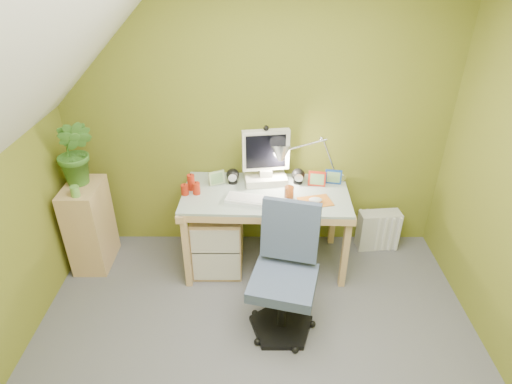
{
  "coord_description": "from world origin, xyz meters",
  "views": [
    {
      "loc": [
        0.01,
        -1.71,
        2.44
      ],
      "look_at": [
        0.0,
        1.0,
        0.85
      ],
      "focal_mm": 30.0,
      "sensor_mm": 36.0,
      "label": 1
    }
  ],
  "objects_px": {
    "potted_plant": "(76,152)",
    "radiator": "(378,230)",
    "side_ledge": "(90,226)",
    "task_chair": "(283,282)",
    "desk_lamp": "(322,149)",
    "desk": "(265,229)",
    "monitor": "(266,152)"
  },
  "relations": [
    {
      "from": "monitor",
      "to": "desk_lamp",
      "type": "distance_m",
      "value": 0.45
    },
    {
      "from": "monitor",
      "to": "potted_plant",
      "type": "distance_m",
      "value": 1.48
    },
    {
      "from": "potted_plant",
      "to": "task_chair",
      "type": "relative_size",
      "value": 0.62
    },
    {
      "from": "desk_lamp",
      "to": "potted_plant",
      "type": "xyz_separation_m",
      "value": [
        -1.93,
        -0.12,
        0.02
      ]
    },
    {
      "from": "desk_lamp",
      "to": "radiator",
      "type": "bearing_deg",
      "value": 17.12
    },
    {
      "from": "desk_lamp",
      "to": "side_ledge",
      "type": "height_order",
      "value": "desk_lamp"
    },
    {
      "from": "desk_lamp",
      "to": "side_ledge",
      "type": "bearing_deg",
      "value": -162.76
    },
    {
      "from": "monitor",
      "to": "radiator",
      "type": "xyz_separation_m",
      "value": [
        1.03,
        0.05,
        -0.8
      ]
    },
    {
      "from": "desk",
      "to": "monitor",
      "type": "distance_m",
      "value": 0.65
    },
    {
      "from": "radiator",
      "to": "task_chair",
      "type": "bearing_deg",
      "value": -139.28
    },
    {
      "from": "desk",
      "to": "monitor",
      "type": "height_order",
      "value": "monitor"
    },
    {
      "from": "desk_lamp",
      "to": "radiator",
      "type": "xyz_separation_m",
      "value": [
        0.58,
        0.05,
        -0.83
      ]
    },
    {
      "from": "desk",
      "to": "radiator",
      "type": "distance_m",
      "value": 1.07
    },
    {
      "from": "desk",
      "to": "task_chair",
      "type": "distance_m",
      "value": 0.77
    },
    {
      "from": "desk_lamp",
      "to": "task_chair",
      "type": "distance_m",
      "value": 1.14
    },
    {
      "from": "monitor",
      "to": "task_chair",
      "type": "height_order",
      "value": "monitor"
    },
    {
      "from": "desk",
      "to": "desk_lamp",
      "type": "xyz_separation_m",
      "value": [
        0.45,
        0.18,
        0.65
      ]
    },
    {
      "from": "desk",
      "to": "monitor",
      "type": "bearing_deg",
      "value": 92.05
    },
    {
      "from": "desk",
      "to": "potted_plant",
      "type": "xyz_separation_m",
      "value": [
        -1.48,
        0.06,
        0.68
      ]
    },
    {
      "from": "desk",
      "to": "task_chair",
      "type": "xyz_separation_m",
      "value": [
        0.11,
        -0.75,
        0.09
      ]
    },
    {
      "from": "desk",
      "to": "task_chair",
      "type": "bearing_deg",
      "value": -79.66
    },
    {
      "from": "side_ledge",
      "to": "task_chair",
      "type": "xyz_separation_m",
      "value": [
        1.59,
        -0.76,
        0.07
      ]
    },
    {
      "from": "potted_plant",
      "to": "radiator",
      "type": "bearing_deg",
      "value": 3.87
    },
    {
      "from": "desk_lamp",
      "to": "side_ledge",
      "type": "relative_size",
      "value": 0.79
    },
    {
      "from": "monitor",
      "to": "desk",
      "type": "bearing_deg",
      "value": -97.96
    },
    {
      "from": "desk",
      "to": "side_ledge",
      "type": "bearing_deg",
      "value": -178.35
    },
    {
      "from": "radiator",
      "to": "desk_lamp",
      "type": "bearing_deg",
      "value": 178.86
    },
    {
      "from": "potted_plant",
      "to": "side_ledge",
      "type": "bearing_deg",
      "value": -90.0
    },
    {
      "from": "side_ledge",
      "to": "potted_plant",
      "type": "height_order",
      "value": "potted_plant"
    },
    {
      "from": "monitor",
      "to": "side_ledge",
      "type": "bearing_deg",
      "value": 178.6
    },
    {
      "from": "side_ledge",
      "to": "radiator",
      "type": "distance_m",
      "value": 2.53
    },
    {
      "from": "potted_plant",
      "to": "task_chair",
      "type": "bearing_deg",
      "value": -27.1
    }
  ]
}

